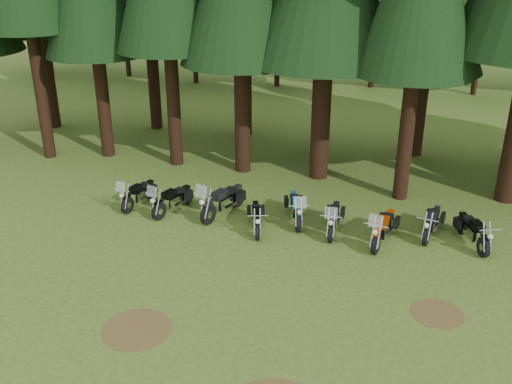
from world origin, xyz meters
TOP-DOWN VIEW (x-y plane):
  - ground at (0.00, 0.00)m, footprint 120.00×120.00m
  - decid_2 at (-10.43, 24.78)m, footprint 6.72×6.53m
  - decid_3 at (-4.71, 25.13)m, footprint 6.12×5.95m
  - decid_4 at (1.58, 26.32)m, footprint 5.93×5.76m
  - dirt_patch_0 at (-3.00, -2.00)m, footprint 1.80×1.80m
  - dirt_patch_1 at (4.50, 0.50)m, footprint 1.40×1.40m
  - motorcycle_0 at (-6.06, 4.97)m, footprint 0.66×2.14m
  - motorcycle_1 at (-4.63, 4.75)m, footprint 0.99×2.17m
  - motorcycle_2 at (-2.77, 4.92)m, footprint 1.17×2.46m
  - motorcycle_3 at (-1.33, 4.10)m, footprint 0.68×2.00m
  - motorcycle_4 at (-0.13, 5.03)m, footprint 0.91×2.25m
  - motorcycle_5 at (1.25, 4.56)m, footprint 0.41×2.19m
  - motorcycle_6 at (2.91, 4.16)m, footprint 0.83×2.36m
  - motorcycle_7 at (4.48, 5.08)m, footprint 0.64×2.09m
  - motorcycle_8 at (5.75, 4.71)m, footprint 0.86×2.12m

SIDE VIEW (x-z plane):
  - ground at x=0.00m, z-range 0.00..0.00m
  - dirt_patch_0 at x=-3.00m, z-range 0.00..0.01m
  - dirt_patch_1 at x=4.50m, z-range 0.00..0.01m
  - motorcycle_3 at x=-1.33m, z-range 0.01..0.84m
  - motorcycle_7 at x=4.48m, z-range 0.01..0.87m
  - motorcycle_0 at x=-6.06m, z-range -0.22..1.12m
  - motorcycle_8 at x=5.75m, z-range 0.01..0.90m
  - motorcycle_5 at x=1.25m, z-range -0.23..1.15m
  - motorcycle_1 at x=-4.63m, z-range -0.23..1.16m
  - motorcycle_4 at x=-0.13m, z-range -0.24..1.19m
  - motorcycle_6 at x=2.91m, z-range -0.25..1.24m
  - motorcycle_2 at x=-2.77m, z-range -0.26..1.32m
  - decid_4 at x=1.58m, z-range 0.67..8.07m
  - decid_3 at x=-4.71m, z-range 0.69..8.34m
  - decid_2 at x=-10.43m, z-range 0.76..9.15m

